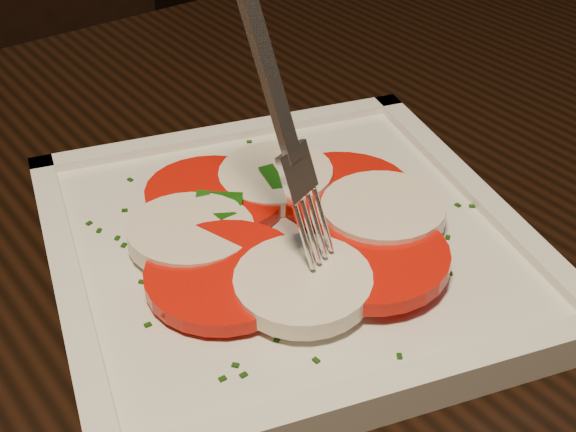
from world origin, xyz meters
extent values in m
cube|color=black|center=(-0.21, 0.05, 0.73)|extent=(1.22, 0.83, 0.04)
cylinder|color=black|center=(0.32, 0.40, 0.35)|extent=(0.06, 0.06, 0.71)
cube|color=black|center=(-0.17, 0.74, 0.45)|extent=(0.53, 0.53, 0.04)
cylinder|color=black|center=(-0.05, 0.52, 0.21)|extent=(0.04, 0.04, 0.41)
cylinder|color=black|center=(0.06, 0.86, 0.21)|extent=(0.04, 0.04, 0.41)
cube|color=white|center=(-0.21, 0.06, 0.76)|extent=(0.32, 0.32, 0.01)
cylinder|color=red|center=(-0.16, 0.07, 0.77)|extent=(0.08, 0.08, 0.01)
cylinder|color=white|center=(-0.19, 0.11, 0.77)|extent=(0.07, 0.07, 0.01)
cylinder|color=red|center=(-0.23, 0.11, 0.77)|extent=(0.08, 0.08, 0.01)
cylinder|color=white|center=(-0.26, 0.08, 0.77)|extent=(0.07, 0.07, 0.01)
cylinder|color=red|center=(-0.27, 0.04, 0.77)|extent=(0.08, 0.08, 0.01)
cylinder|color=white|center=(-0.24, 0.01, 0.78)|extent=(0.07, 0.07, 0.01)
cylinder|color=red|center=(-0.20, 0.00, 0.78)|extent=(0.08, 0.08, 0.01)
cylinder|color=white|center=(-0.17, 0.03, 0.78)|extent=(0.07, 0.07, 0.01)
cube|color=#15510E|center=(-0.24, 0.08, 0.78)|extent=(0.03, 0.03, 0.00)
cube|color=#15510E|center=(-0.25, 0.10, 0.78)|extent=(0.03, 0.03, 0.01)
cube|color=#15510E|center=(-0.20, 0.09, 0.78)|extent=(0.02, 0.04, 0.01)
cube|color=#15510E|center=(-0.17, 0.02, 0.78)|extent=(0.03, 0.02, 0.00)
cube|color=#15510E|center=(-0.24, 0.09, 0.78)|extent=(0.01, 0.04, 0.01)
cube|color=#15510E|center=(-0.23, 0.10, 0.78)|extent=(0.03, 0.03, 0.00)
cube|color=#133A0A|center=(-0.23, -0.05, 0.77)|extent=(0.00, 0.00, 0.00)
cube|color=#133A0A|center=(-0.30, 0.13, 0.77)|extent=(0.00, 0.00, 0.00)
cube|color=#133A0A|center=(-0.14, 0.09, 0.77)|extent=(0.00, 0.00, 0.00)
cube|color=#133A0A|center=(-0.30, 0.12, 0.77)|extent=(0.00, 0.00, 0.00)
cube|color=#133A0A|center=(-0.29, 0.11, 0.77)|extent=(0.00, 0.00, 0.00)
cube|color=#133A0A|center=(-0.11, 0.02, 0.77)|extent=(0.00, 0.00, 0.00)
cube|color=#133A0A|center=(-0.30, -0.02, 0.77)|extent=(0.00, 0.00, 0.00)
cube|color=#133A0A|center=(-0.14, 0.00, 0.77)|extent=(0.00, 0.00, 0.00)
cube|color=#133A0A|center=(-0.26, 0.16, 0.77)|extent=(0.00, 0.00, 0.00)
cube|color=#133A0A|center=(-0.12, 0.06, 0.77)|extent=(0.00, 0.00, 0.00)
cube|color=#133A0A|center=(-0.18, -0.03, 0.77)|extent=(0.00, 0.00, 0.00)
cube|color=#133A0A|center=(-0.29, 0.09, 0.77)|extent=(0.00, 0.00, 0.00)
cube|color=#133A0A|center=(-0.11, 0.02, 0.77)|extent=(0.00, 0.00, 0.00)
cube|color=#133A0A|center=(-0.26, -0.03, 0.77)|extent=(0.00, 0.00, 0.00)
cube|color=#133A0A|center=(-0.17, 0.16, 0.77)|extent=(0.00, 0.00, 0.00)
cube|color=#133A0A|center=(-0.16, -0.02, 0.77)|extent=(0.00, 0.00, 0.00)
cube|color=#133A0A|center=(-0.30, 0.07, 0.77)|extent=(0.00, 0.00, 0.00)
cube|color=#133A0A|center=(-0.13, 0.08, 0.77)|extent=(0.00, 0.00, 0.00)
cube|color=#133A0A|center=(-0.31, 0.04, 0.77)|extent=(0.00, 0.00, 0.00)
cube|color=#133A0A|center=(-0.29, -0.02, 0.77)|extent=(0.00, 0.00, 0.00)
cube|color=#133A0A|center=(-0.23, 0.15, 0.77)|extent=(0.00, 0.00, 0.00)
cube|color=#133A0A|center=(-0.27, -0.01, 0.77)|extent=(0.00, 0.00, 0.00)
cube|color=#133A0A|center=(-0.29, -0.01, 0.77)|extent=(0.00, 0.00, 0.00)
cube|color=#133A0A|center=(-0.29, 0.10, 0.77)|extent=(0.00, 0.00, 0.00)
cube|color=#133A0A|center=(-0.28, 0.13, 0.77)|extent=(0.00, 0.00, 0.00)
cube|color=#133A0A|center=(-0.28, 0.12, 0.77)|extent=(0.00, 0.00, 0.00)
camera|label=1|loc=(-0.42, -0.24, 1.04)|focal=50.00mm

